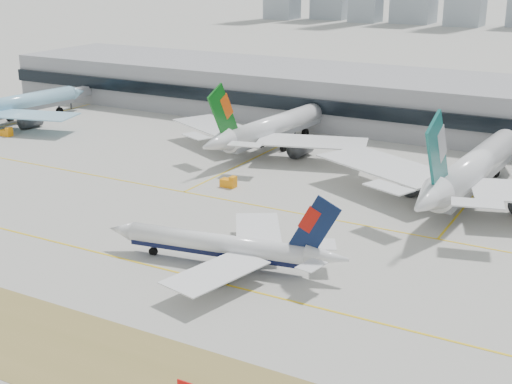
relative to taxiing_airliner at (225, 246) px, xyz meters
The scene contains 8 objects.
ground 5.63m from the taxiing_airliner, 164.88° to the right, with size 3000.00×3000.00×0.00m, color #9D9C93.
taxiing_airliner is the anchor object (origin of this frame).
widebody_korean 127.10m from the taxiing_airliner, 152.23° to the left, with size 56.13×55.33×20.16m.
widebody_eva 75.03m from the taxiing_airliner, 112.24° to the left, with size 59.37×58.32×21.24m.
widebody_cathay 60.29m from the taxiing_airliner, 62.62° to the left, with size 67.72×66.34×24.18m.
terminal 113.83m from the taxiing_airliner, 92.15° to the left, with size 280.00×43.10×15.00m.
gse_a 111.64m from the taxiing_airliner, 155.54° to the left, with size 3.55×2.00×2.60m.
gse_b 42.55m from the taxiing_airliner, 120.28° to the left, with size 3.55×2.00×2.60m.
Camera 1 is at (61.80, -91.47, 49.19)m, focal length 50.00 mm.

